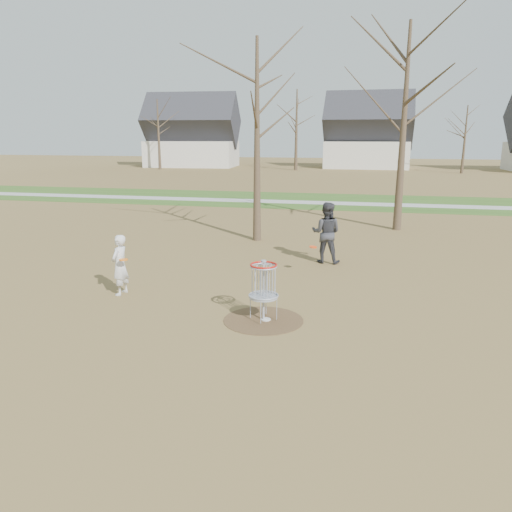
{
  "coord_description": "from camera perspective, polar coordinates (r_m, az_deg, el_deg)",
  "views": [
    {
      "loc": [
        2.09,
        -10.3,
        4.05
      ],
      "look_at": [
        -0.5,
        1.5,
        1.1
      ],
      "focal_mm": 35.0,
      "sensor_mm": 36.0,
      "label": 1
    }
  ],
  "objects": [
    {
      "name": "disc_grounded",
      "position": [
        11.26,
        1.14,
        -7.25
      ],
      "size": [
        0.22,
        0.22,
        0.02
      ],
      "primitive_type": "cylinder",
      "color": "silver",
      "rests_on": "dirt_circle"
    },
    {
      "name": "footpath",
      "position": [
        30.64,
        8.42,
        6.02
      ],
      "size": [
        160.0,
        1.5,
        0.01
      ],
      "primitive_type": "cube",
      "color": "#9E9E99",
      "rests_on": "green_band"
    },
    {
      "name": "bare_trees",
      "position": [
        46.1,
        12.44,
        15.04
      ],
      "size": [
        52.62,
        44.98,
        9.0
      ],
      "color": "#382B1E",
      "rests_on": "ground"
    },
    {
      "name": "discs_in_play",
      "position": [
        13.6,
        -2.99,
        0.4
      ],
      "size": [
        4.65,
        3.34,
        0.18
      ],
      "color": "#FD410D",
      "rests_on": "ground"
    },
    {
      "name": "player_throwing",
      "position": [
        16.16,
        8.03,
        2.65
      ],
      "size": [
        1.01,
        0.82,
        1.97
      ],
      "primitive_type": "imported",
      "rotation": [
        0.0,
        0.0,
        3.06
      ],
      "color": "#34353A",
      "rests_on": "ground"
    },
    {
      "name": "player_standing",
      "position": [
        13.28,
        -15.3,
        -1.0
      ],
      "size": [
        0.43,
        0.61,
        1.57
      ],
      "primitive_type": "imported",
      "rotation": [
        0.0,
        0.0,
        -1.66
      ],
      "color": "silver",
      "rests_on": "ground"
    },
    {
      "name": "green_band",
      "position": [
        31.63,
        8.55,
        6.23
      ],
      "size": [
        160.0,
        8.0,
        0.01
      ],
      "primitive_type": "cube",
      "color": "#2D5119",
      "rests_on": "ground"
    },
    {
      "name": "dirt_circle",
      "position": [
        11.26,
        0.85,
        -7.33
      ],
      "size": [
        1.8,
        1.8,
        0.01
      ],
      "primitive_type": "cylinder",
      "color": "#47331E",
      "rests_on": "ground"
    },
    {
      "name": "disc_golf_basket",
      "position": [
        10.97,
        0.87,
        -2.9
      ],
      "size": [
        0.64,
        0.64,
        1.35
      ],
      "color": "#9EA3AD",
      "rests_on": "ground"
    },
    {
      "name": "ground",
      "position": [
        11.26,
        0.85,
        -7.36
      ],
      "size": [
        160.0,
        160.0,
        0.0
      ],
      "primitive_type": "plane",
      "color": "brown",
      "rests_on": "ground"
    },
    {
      "name": "houses_row",
      "position": [
        62.9,
        14.81,
        12.81
      ],
      "size": [
        56.51,
        10.01,
        7.26
      ],
      "color": "silver",
      "rests_on": "ground"
    }
  ]
}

